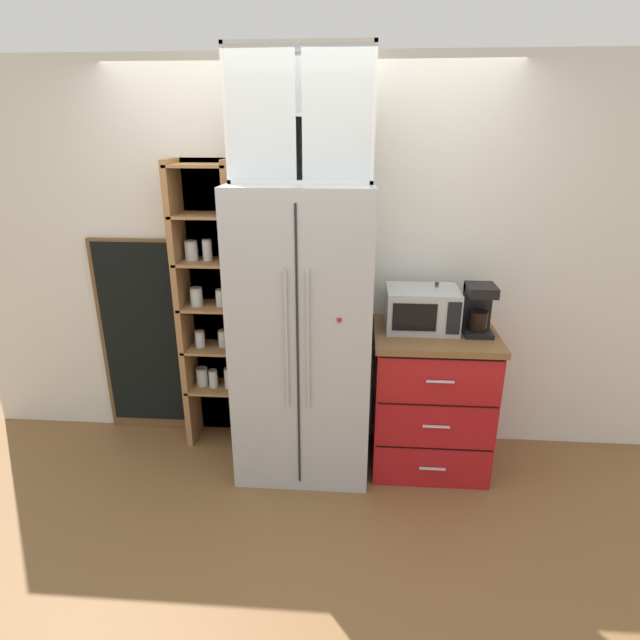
{
  "coord_description": "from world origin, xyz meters",
  "views": [
    {
      "loc": [
        0.32,
        -2.98,
        2.11
      ],
      "look_at": [
        0.1,
        0.01,
        1.01
      ],
      "focal_mm": 29.08,
      "sensor_mm": 36.0,
      "label": 1
    }
  ],
  "objects_px": {
    "mug_charcoal": "(438,329)",
    "bottle_clear": "(436,313)",
    "refrigerator": "(304,333)",
    "coffee_maker": "(478,308)",
    "bottle_amber": "(435,307)",
    "chalkboard_menu": "(142,338)",
    "microwave": "(422,309)"
  },
  "relations": [
    {
      "from": "microwave",
      "to": "bottle_clear",
      "type": "height_order",
      "value": "microwave"
    },
    {
      "from": "bottle_amber",
      "to": "refrigerator",
      "type": "bearing_deg",
      "value": -170.33
    },
    {
      "from": "bottle_amber",
      "to": "microwave",
      "type": "bearing_deg",
      "value": -151.37
    },
    {
      "from": "refrigerator",
      "to": "microwave",
      "type": "distance_m",
      "value": 0.75
    },
    {
      "from": "microwave",
      "to": "mug_charcoal",
      "type": "xyz_separation_m",
      "value": [
        0.09,
        -0.12,
        -0.08
      ]
    },
    {
      "from": "bottle_clear",
      "to": "bottle_amber",
      "type": "height_order",
      "value": "bottle_amber"
    },
    {
      "from": "mug_charcoal",
      "to": "bottle_clear",
      "type": "distance_m",
      "value": 0.12
    },
    {
      "from": "bottle_amber",
      "to": "chalkboard_menu",
      "type": "xyz_separation_m",
      "value": [
        -2.01,
        0.18,
        -0.34
      ]
    },
    {
      "from": "bottle_amber",
      "to": "chalkboard_menu",
      "type": "distance_m",
      "value": 2.05
    },
    {
      "from": "microwave",
      "to": "chalkboard_menu",
      "type": "distance_m",
      "value": 1.96
    },
    {
      "from": "refrigerator",
      "to": "chalkboard_menu",
      "type": "xyz_separation_m",
      "value": [
        -1.19,
        0.32,
        -0.2
      ]
    },
    {
      "from": "microwave",
      "to": "bottle_amber",
      "type": "distance_m",
      "value": 0.1
    },
    {
      "from": "microwave",
      "to": "mug_charcoal",
      "type": "bearing_deg",
      "value": -52.44
    },
    {
      "from": "microwave",
      "to": "bottle_amber",
      "type": "relative_size",
      "value": 1.52
    },
    {
      "from": "coffee_maker",
      "to": "bottle_clear",
      "type": "bearing_deg",
      "value": 173.42
    },
    {
      "from": "coffee_maker",
      "to": "chalkboard_menu",
      "type": "xyz_separation_m",
      "value": [
        -2.25,
        0.27,
        -0.37
      ]
    },
    {
      "from": "refrigerator",
      "to": "mug_charcoal",
      "type": "distance_m",
      "value": 0.82
    },
    {
      "from": "mug_charcoal",
      "to": "coffee_maker",
      "type": "bearing_deg",
      "value": 17.1
    },
    {
      "from": "microwave",
      "to": "bottle_clear",
      "type": "distance_m",
      "value": 0.09
    },
    {
      "from": "refrigerator",
      "to": "bottle_amber",
      "type": "xyz_separation_m",
      "value": [
        0.82,
        0.14,
        0.15
      ]
    },
    {
      "from": "chalkboard_menu",
      "to": "coffee_maker",
      "type": "bearing_deg",
      "value": -6.77
    },
    {
      "from": "bottle_clear",
      "to": "bottle_amber",
      "type": "bearing_deg",
      "value": 90.0
    },
    {
      "from": "bottle_amber",
      "to": "coffee_maker",
      "type": "bearing_deg",
      "value": -20.16
    },
    {
      "from": "mug_charcoal",
      "to": "bottle_amber",
      "type": "xyz_separation_m",
      "value": [
        -0.0,
        0.16,
        0.08
      ]
    },
    {
      "from": "chalkboard_menu",
      "to": "refrigerator",
      "type": "bearing_deg",
      "value": -14.87
    },
    {
      "from": "bottle_clear",
      "to": "refrigerator",
      "type": "bearing_deg",
      "value": -174.59
    },
    {
      "from": "refrigerator",
      "to": "mug_charcoal",
      "type": "relative_size",
      "value": 17.13
    },
    {
      "from": "bottle_clear",
      "to": "mug_charcoal",
      "type": "bearing_deg",
      "value": -88.87
    },
    {
      "from": "refrigerator",
      "to": "microwave",
      "type": "bearing_deg",
      "value": 7.13
    },
    {
      "from": "coffee_maker",
      "to": "chalkboard_menu",
      "type": "bearing_deg",
      "value": 173.23
    },
    {
      "from": "refrigerator",
      "to": "bottle_clear",
      "type": "distance_m",
      "value": 0.83
    },
    {
      "from": "bottle_clear",
      "to": "chalkboard_menu",
      "type": "distance_m",
      "value": 2.05
    }
  ]
}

